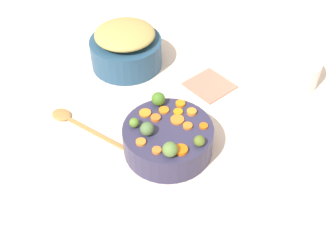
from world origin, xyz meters
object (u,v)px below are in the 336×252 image
object	(u,v)px
metal_pot	(126,53)
wooden_spoon	(75,122)
casserole_dish	(286,68)
serving_bowl_carrots	(168,139)

from	to	relation	value
metal_pot	wooden_spoon	xyz separation A→B (m)	(-0.28, 0.20, -0.05)
casserole_dish	serving_bowl_carrots	bearing A→B (deg)	118.31
casserole_dish	wooden_spoon	bearing A→B (deg)	96.80
metal_pot	wooden_spoon	size ratio (longest dim) A/B	0.99
wooden_spoon	serving_bowl_carrots	bearing A→B (deg)	-121.47
serving_bowl_carrots	wooden_spoon	distance (m)	0.32
casserole_dish	metal_pot	bearing A→B (deg)	70.24
wooden_spoon	metal_pot	bearing A→B (deg)	-35.55
serving_bowl_carrots	metal_pot	distance (m)	0.45
metal_pot	casserole_dish	xyz separation A→B (m)	(-0.19, -0.53, -0.00)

